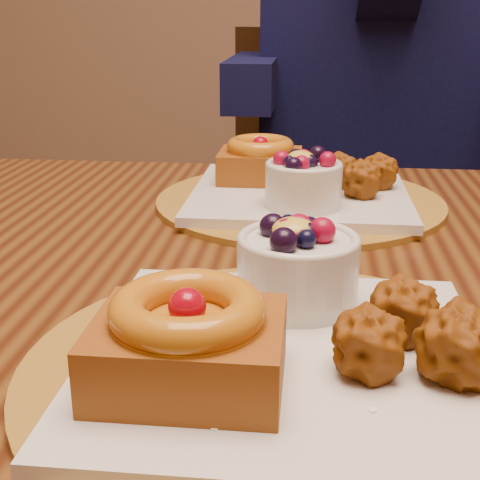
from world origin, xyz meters
name	(u,v)px	position (x,y,z in m)	size (l,w,h in m)	color
dining_table	(292,332)	(-0.08, 0.02, 0.68)	(1.60, 0.90, 0.76)	#361709
place_setting_near	(281,335)	(-0.08, -0.20, 0.78)	(0.38, 0.38, 0.09)	brown
place_setting_far	(298,186)	(-0.08, 0.23, 0.78)	(0.38, 0.38, 0.09)	brown
chair_far	(300,221)	(-0.09, 0.87, 0.53)	(0.60, 0.60, 0.96)	black
diner	(381,4)	(0.06, 0.82, 1.01)	(0.58, 0.54, 0.95)	black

